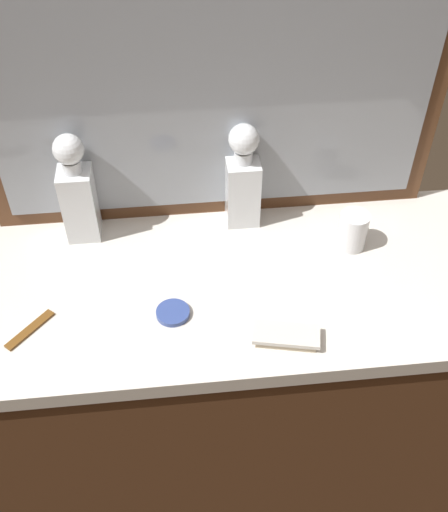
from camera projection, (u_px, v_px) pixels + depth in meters
The scene contains 9 objects.
ground_plane at pixel (224, 461), 2.04m from camera, with size 6.00×6.00×0.00m, color #2D2319.
dresser at pixel (224, 387), 1.73m from camera, with size 1.40×0.55×0.88m.
dresser_mirror at pixel (212, 100), 1.39m from camera, with size 1.10×0.03×0.65m.
crystal_decanter_far_left at pixel (78, 197), 1.46m from camera, with size 0.08×0.08×0.29m.
crystal_decanter_left at pixel (243, 184), 1.51m from camera, with size 0.08×0.08×0.28m.
crystal_tumbler_right at pixel (353, 232), 1.48m from camera, with size 0.07×0.07×0.10m.
silver_brush_right at pixel (286, 336), 1.29m from camera, with size 0.15×0.09×0.02m.
porcelain_dish at pixel (173, 313), 1.35m from camera, with size 0.07×0.07×0.01m.
tortoiseshell_comb at pixel (30, 330), 1.32m from camera, with size 0.10×0.11×0.01m.
Camera 1 is at (-0.10, -0.98, 1.92)m, focal length 42.83 mm.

